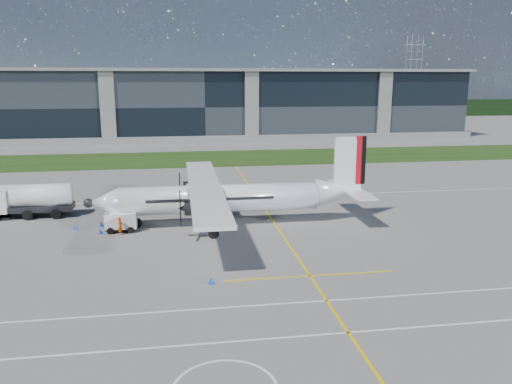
{
  "coord_description": "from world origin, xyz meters",
  "views": [
    {
      "loc": [
        -5.6,
        -37.35,
        13.22
      ],
      "look_at": [
        1.38,
        7.95,
        2.9
      ],
      "focal_mm": 35.0,
      "sensor_mm": 36.0,
      "label": 1
    }
  ],
  "objects_px": {
    "baggage_tug": "(121,222)",
    "safety_cone_stbdwing": "(193,191)",
    "ground_crew_person": "(120,224)",
    "safety_cone_nose_port": "(100,231)",
    "safety_cone_nose_stbd": "(101,224)",
    "pylon_east": "(413,75)",
    "turboprop_aircraft": "(231,182)",
    "safety_cone_fwd": "(75,227)",
    "fuel_tanker_truck": "(22,201)",
    "safety_cone_portwing": "(211,280)"
  },
  "relations": [
    {
      "from": "fuel_tanker_truck",
      "to": "pylon_east",
      "type": "bearing_deg",
      "value": 52.23
    },
    {
      "from": "safety_cone_fwd",
      "to": "safety_cone_nose_stbd",
      "type": "distance_m",
      "value": 2.3
    },
    {
      "from": "safety_cone_nose_stbd",
      "to": "safety_cone_portwing",
      "type": "height_order",
      "value": "same"
    },
    {
      "from": "turboprop_aircraft",
      "to": "fuel_tanker_truck",
      "type": "bearing_deg",
      "value": 164.57
    },
    {
      "from": "ground_crew_person",
      "to": "safety_cone_nose_port",
      "type": "height_order",
      "value": "ground_crew_person"
    },
    {
      "from": "fuel_tanker_truck",
      "to": "baggage_tug",
      "type": "distance_m",
      "value": 11.93
    },
    {
      "from": "safety_cone_nose_stbd",
      "to": "ground_crew_person",
      "type": "bearing_deg",
      "value": -55.28
    },
    {
      "from": "turboprop_aircraft",
      "to": "safety_cone_nose_port",
      "type": "xyz_separation_m",
      "value": [
        -11.69,
        -1.31,
        -3.78
      ]
    },
    {
      "from": "safety_cone_nose_stbd",
      "to": "safety_cone_stbdwing",
      "type": "xyz_separation_m",
      "value": [
        8.83,
        12.48,
        0.0
      ]
    },
    {
      "from": "baggage_tug",
      "to": "safety_cone_nose_port",
      "type": "bearing_deg",
      "value": -163.53
    },
    {
      "from": "safety_cone_nose_port",
      "to": "safety_cone_portwing",
      "type": "distance_m",
      "value": 15.42
    },
    {
      "from": "baggage_tug",
      "to": "safety_cone_nose_stbd",
      "type": "relative_size",
      "value": 5.83
    },
    {
      "from": "safety_cone_fwd",
      "to": "safety_cone_stbdwing",
      "type": "distance_m",
      "value": 17.28
    },
    {
      "from": "ground_crew_person",
      "to": "safety_cone_portwing",
      "type": "bearing_deg",
      "value": -136.98
    },
    {
      "from": "pylon_east",
      "to": "safety_cone_portwing",
      "type": "relative_size",
      "value": 60.0
    },
    {
      "from": "pylon_east",
      "to": "ground_crew_person",
      "type": "distance_m",
      "value": 173.91
    },
    {
      "from": "turboprop_aircraft",
      "to": "safety_cone_fwd",
      "type": "relative_size",
      "value": 53.75
    },
    {
      "from": "safety_cone_nose_stbd",
      "to": "safety_cone_stbdwing",
      "type": "distance_m",
      "value": 15.29
    },
    {
      "from": "ground_crew_person",
      "to": "safety_cone_portwing",
      "type": "relative_size",
      "value": 3.77
    },
    {
      "from": "safety_cone_nose_stbd",
      "to": "pylon_east",
      "type": "bearing_deg",
      "value": 55.26
    },
    {
      "from": "pylon_east",
      "to": "baggage_tug",
      "type": "height_order",
      "value": "pylon_east"
    },
    {
      "from": "fuel_tanker_truck",
      "to": "safety_cone_nose_stbd",
      "type": "distance_m",
      "value": 9.31
    },
    {
      "from": "safety_cone_fwd",
      "to": "safety_cone_nose_port",
      "type": "height_order",
      "value": "same"
    },
    {
      "from": "safety_cone_fwd",
      "to": "safety_cone_stbdwing",
      "type": "relative_size",
      "value": 1.0
    },
    {
      "from": "turboprop_aircraft",
      "to": "ground_crew_person",
      "type": "relative_size",
      "value": 14.27
    },
    {
      "from": "safety_cone_fwd",
      "to": "safety_cone_nose_stbd",
      "type": "relative_size",
      "value": 1.0
    },
    {
      "from": "baggage_tug",
      "to": "safety_cone_fwd",
      "type": "bearing_deg",
      "value": 166.71
    },
    {
      "from": "safety_cone_fwd",
      "to": "safety_cone_nose_port",
      "type": "distance_m",
      "value": 2.84
    },
    {
      "from": "safety_cone_nose_stbd",
      "to": "safety_cone_nose_port",
      "type": "xyz_separation_m",
      "value": [
        0.27,
        -2.38,
        0.0
      ]
    },
    {
      "from": "fuel_tanker_truck",
      "to": "safety_cone_stbdwing",
      "type": "xyz_separation_m",
      "value": [
        16.89,
        8.03,
        -1.38
      ]
    },
    {
      "from": "safety_cone_fwd",
      "to": "safety_cone_nose_port",
      "type": "xyz_separation_m",
      "value": [
        2.4,
        -1.51,
        0.0
      ]
    },
    {
      "from": "pylon_east",
      "to": "safety_cone_portwing",
      "type": "height_order",
      "value": "pylon_east"
    },
    {
      "from": "pylon_east",
      "to": "safety_cone_nose_stbd",
      "type": "distance_m",
      "value": 172.66
    },
    {
      "from": "ground_crew_person",
      "to": "safety_cone_nose_stbd",
      "type": "relative_size",
      "value": 3.77
    },
    {
      "from": "ground_crew_person",
      "to": "safety_cone_stbdwing",
      "type": "height_order",
      "value": "ground_crew_person"
    },
    {
      "from": "fuel_tanker_truck",
      "to": "safety_cone_nose_stbd",
      "type": "height_order",
      "value": "fuel_tanker_truck"
    },
    {
      "from": "baggage_tug",
      "to": "safety_cone_stbdwing",
      "type": "distance_m",
      "value": 15.88
    },
    {
      "from": "ground_crew_person",
      "to": "safety_cone_fwd",
      "type": "distance_m",
      "value": 4.77
    },
    {
      "from": "safety_cone_nose_port",
      "to": "pylon_east",
      "type": "bearing_deg",
      "value": 55.78
    },
    {
      "from": "baggage_tug",
      "to": "ground_crew_person",
      "type": "relative_size",
      "value": 1.55
    },
    {
      "from": "safety_cone_portwing",
      "to": "fuel_tanker_truck",
      "type": "bearing_deg",
      "value": 131.66
    },
    {
      "from": "safety_cone_nose_stbd",
      "to": "safety_cone_stbdwing",
      "type": "height_order",
      "value": "same"
    },
    {
      "from": "ground_crew_person",
      "to": "safety_cone_stbdwing",
      "type": "bearing_deg",
      "value": -11.36
    },
    {
      "from": "safety_cone_nose_stbd",
      "to": "safety_cone_stbdwing",
      "type": "bearing_deg",
      "value": 54.73
    },
    {
      "from": "safety_cone_nose_port",
      "to": "safety_cone_nose_stbd",
      "type": "bearing_deg",
      "value": 96.55
    },
    {
      "from": "turboprop_aircraft",
      "to": "safety_cone_fwd",
      "type": "height_order",
      "value": "turboprop_aircraft"
    },
    {
      "from": "baggage_tug",
      "to": "ground_crew_person",
      "type": "xyz_separation_m",
      "value": [
        0.04,
        -1.14,
        0.07
      ]
    },
    {
      "from": "turboprop_aircraft",
      "to": "safety_cone_fwd",
      "type": "bearing_deg",
      "value": 179.18
    },
    {
      "from": "baggage_tug",
      "to": "safety_cone_nose_port",
      "type": "distance_m",
      "value": 1.94
    },
    {
      "from": "safety_cone_portwing",
      "to": "safety_cone_nose_stbd",
      "type": "bearing_deg",
      "value": 121.63
    }
  ]
}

